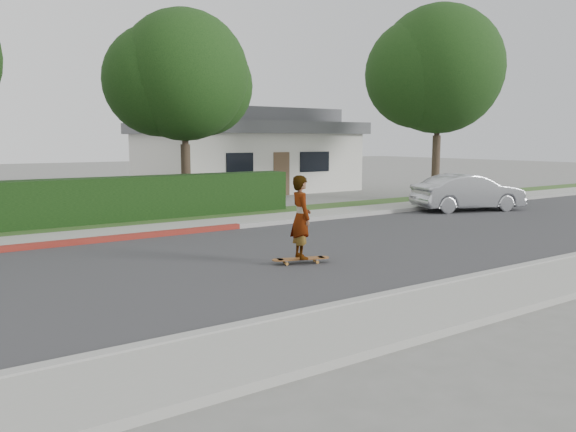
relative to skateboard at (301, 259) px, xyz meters
name	(u,v)px	position (x,y,z in m)	size (l,w,h in m)	color
ground	(286,255)	(0.27, 0.97, -0.11)	(120.00, 120.00, 0.00)	slate
road	(286,255)	(0.27, 0.97, -0.11)	(60.00, 8.00, 0.01)	#2D2D30
curb_near	(418,291)	(0.27, -3.13, -0.04)	(60.00, 0.20, 0.15)	#9E9E99
sidewalk_near	(459,304)	(0.27, -4.03, -0.05)	(60.00, 1.60, 0.12)	gray
curb_far	(208,229)	(0.27, 5.07, -0.04)	(60.00, 0.20, 0.15)	#9E9E99
curb_red_section	(23,247)	(-4.73, 5.07, -0.03)	(12.00, 0.21, 0.15)	maroon
sidewalk_far	(195,226)	(0.27, 5.97, -0.05)	(60.00, 1.60, 0.12)	gray
planting_strip	(175,220)	(0.27, 7.57, -0.06)	(60.00, 1.60, 0.10)	#2D4C1E
hedge	(75,203)	(-2.73, 8.17, 0.64)	(15.00, 1.00, 1.50)	black
tree_center	(181,80)	(1.75, 10.16, 4.79)	(5.66, 4.84, 7.44)	#33261C
tree_right	(435,73)	(12.75, 7.66, 5.51)	(6.32, 5.60, 8.56)	#33261C
house	(244,151)	(8.27, 16.96, 1.98)	(10.60, 8.60, 4.30)	beige
skateboard	(301,259)	(0.00, 0.00, 0.00)	(1.29, 0.65, 0.12)	#B57731
skateboarder	(301,217)	(0.00, 0.00, 0.92)	(0.66, 0.43, 1.80)	white
car_silver	(468,193)	(10.68, 4.01, 0.58)	(1.47, 4.23, 1.39)	#A6A8AD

